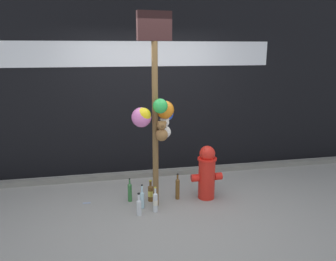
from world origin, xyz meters
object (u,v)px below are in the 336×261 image
(bottle_3, at_px, (139,206))
(bottle_5, at_px, (151,192))
(memorial_post, at_px, (156,105))
(bottle_2, at_px, (178,188))
(fire_hydrant, at_px, (207,172))
(bottle_1, at_px, (130,192))
(bottle_4, at_px, (142,199))
(bottle_0, at_px, (155,202))

(bottle_3, height_order, bottle_5, bottle_5)
(memorial_post, distance_m, bottle_2, 1.31)
(memorial_post, distance_m, fire_hydrant, 1.28)
(memorial_post, relative_size, bottle_3, 8.31)
(bottle_1, distance_m, bottle_5, 0.30)
(memorial_post, xyz_separation_m, bottle_2, (0.34, 0.16, -1.25))
(memorial_post, xyz_separation_m, bottle_1, (-0.35, 0.22, -1.28))
(fire_hydrant, relative_size, bottle_1, 2.28)
(bottle_5, bearing_deg, bottle_4, -127.74)
(bottle_2, xyz_separation_m, bottle_3, (-0.61, -0.38, -0.04))
(memorial_post, bearing_deg, bottle_1, 147.38)
(bottle_2, distance_m, bottle_4, 0.57)
(memorial_post, height_order, bottle_5, memorial_post)
(bottle_1, xyz_separation_m, bottle_2, (0.69, -0.06, 0.02))
(bottle_0, relative_size, bottle_1, 1.01)
(bottle_2, distance_m, bottle_5, 0.40)
(bottle_2, xyz_separation_m, bottle_5, (-0.39, 0.01, -0.04))
(bottle_1, bearing_deg, memorial_post, -32.62)
(memorial_post, bearing_deg, bottle_5, 108.14)
(fire_hydrant, bearing_deg, bottle_2, 174.10)
(fire_hydrant, height_order, bottle_1, fire_hydrant)
(bottle_0, bearing_deg, bottle_1, 128.26)
(bottle_2, height_order, bottle_4, bottle_2)
(bottle_1, height_order, bottle_4, bottle_1)
(bottle_4, xyz_separation_m, bottle_5, (0.15, 0.19, -0.00))
(bottle_2, bearing_deg, bottle_4, -161.81)
(bottle_1, distance_m, bottle_3, 0.45)
(bottle_0, bearing_deg, memorial_post, 75.17)
(bottle_1, xyz_separation_m, bottle_4, (0.15, -0.24, -0.01))
(memorial_post, distance_m, bottle_4, 1.31)
(bottle_3, distance_m, bottle_4, 0.22)
(memorial_post, bearing_deg, bottle_4, -175.39)
(bottle_1, bearing_deg, bottle_4, -58.61)
(bottle_4, bearing_deg, memorial_post, 4.61)
(bottle_3, bearing_deg, bottle_4, 71.58)
(bottle_1, relative_size, bottle_4, 1.03)
(bottle_5, bearing_deg, fire_hydrant, -3.84)
(bottle_2, bearing_deg, bottle_3, -147.85)
(fire_hydrant, relative_size, bottle_3, 2.54)
(memorial_post, xyz_separation_m, bottle_0, (-0.04, -0.16, -1.28))
(fire_hydrant, distance_m, bottle_4, 1.01)
(bottle_0, relative_size, bottle_2, 0.90)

